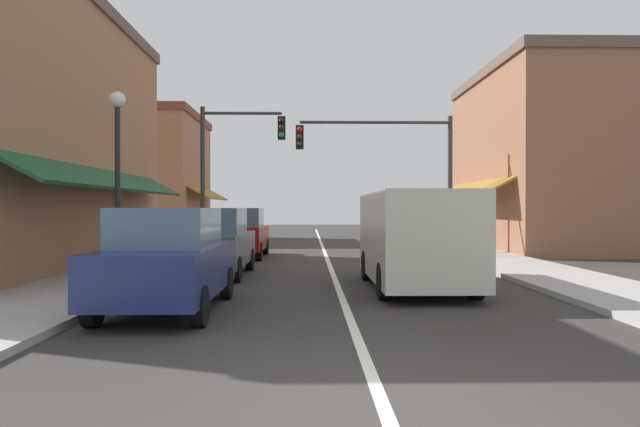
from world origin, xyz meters
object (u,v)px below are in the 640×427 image
Objects in this scene: parked_car_third_left at (240,233)px; street_lamp_left_near at (118,154)px; traffic_signal_mast_arm at (394,158)px; parked_car_second_left at (213,242)px; van_in_lane at (415,236)px; parked_car_nearest_left at (168,260)px; traffic_signal_left_corner at (230,156)px.

street_lamp_left_near is at bearing -103.05° from parked_car_third_left.
parked_car_second_left is at bearing -129.10° from traffic_signal_mast_arm.
van_in_lane reaches higher than parked_car_third_left.
parked_car_nearest_left is at bearing -89.19° from parked_car_third_left.
parked_car_nearest_left is 5.24m from parked_car_second_left.
traffic_signal_left_corner is 1.31× the size of street_lamp_left_near.
parked_car_third_left is 0.72× the size of traffic_signal_left_corner.
parked_car_nearest_left is 0.72× the size of traffic_signal_left_corner.
traffic_signal_left_corner is at bearing 117.70° from van_in_lane.
parked_car_second_left is at bearing 47.14° from street_lamp_left_near.
van_in_lane is (4.74, 2.77, 0.27)m from parked_car_nearest_left.
traffic_signal_mast_arm is at bearing 50.04° from street_lamp_left_near.
traffic_signal_left_corner is (-0.66, 12.96, 2.92)m from parked_car_nearest_left.
street_lamp_left_near reaches higher than parked_car_third_left.
traffic_signal_left_corner reaches higher than traffic_signal_mast_arm.
parked_car_third_left is 6.50m from traffic_signal_mast_arm.
street_lamp_left_near is at bearing -97.32° from traffic_signal_left_corner.
parked_car_nearest_left is 0.68× the size of traffic_signal_mast_arm.
parked_car_nearest_left is 4.34m from street_lamp_left_near.
parked_car_nearest_left and parked_car_second_left have the same top height.
parked_car_third_left is 0.68× the size of traffic_signal_mast_arm.
parked_car_third_left is 9.48m from van_in_lane.
parked_car_third_left is 8.20m from street_lamp_left_near.
parked_car_second_left is at bearing 91.36° from parked_car_nearest_left.
traffic_signal_mast_arm is at bearing -5.88° from traffic_signal_left_corner.
parked_car_third_left is at bearing 76.30° from street_lamp_left_near.
van_in_lane is at bearing -4.30° from street_lamp_left_near.
parked_car_second_left is 5.42m from van_in_lane.
parked_car_second_left is (-0.08, 5.24, 0.00)m from parked_car_nearest_left.
traffic_signal_mast_arm is (5.70, 1.35, 2.82)m from parked_car_third_left.
traffic_signal_left_corner reaches higher than van_in_lane.
van_in_lane is at bearing -59.17° from parked_car_third_left.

